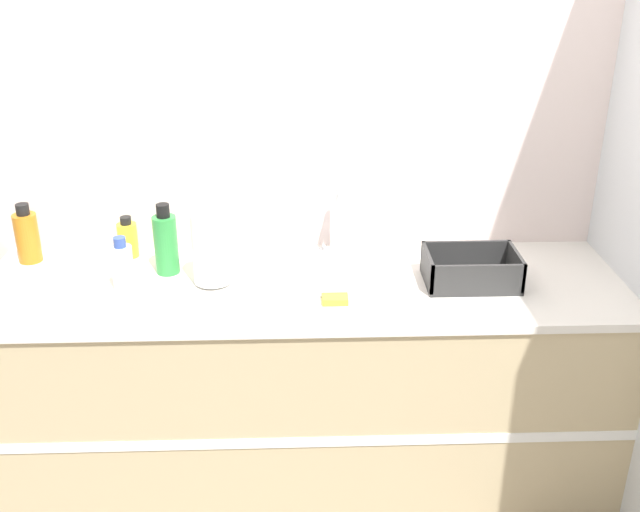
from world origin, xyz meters
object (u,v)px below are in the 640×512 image
Objects in this scene: bottle_green at (166,243)px; bottle_clear at (123,267)px; paper_towel_roll at (211,249)px; bottle_yellow at (128,239)px; bottle_amber at (27,236)px; sink at (341,267)px; dish_rack at (471,272)px.

bottle_green is 1.35× the size of bottle_clear.
bottle_yellow is at bearing 144.54° from paper_towel_roll.
bottle_yellow is 0.71× the size of bottle_amber.
bottle_green is 0.56m from bottle_amber.
sink is 0.79m from bottle_clear.
paper_towel_roll is (-0.47, -0.08, 0.12)m from sink.
sink is 0.49m from paper_towel_roll.
bottle_green is at bearing 45.43° from bottle_clear.
bottle_amber is (-0.55, 0.12, -0.02)m from bottle_green.
bottle_green is (-0.18, 0.10, -0.02)m from paper_towel_roll.
bottle_yellow is 0.82× the size of bottle_clear.
dish_rack is 1.23× the size of bottle_green.
paper_towel_roll is at bearing -170.40° from sink.
dish_rack is (0.47, -0.11, 0.02)m from sink.
dish_rack is at bearing -6.70° from bottle_green.
sink is 1.38× the size of dish_rack.
sink reaches higher than bottle_yellow.
bottle_amber is at bearing 167.61° from bottle_green.
paper_towel_roll is at bearing 6.75° from bottle_clear.
bottle_clear is at bearing -81.98° from bottle_yellow.
sink is at bearing 8.47° from bottle_clear.
bottle_yellow is at bearing 98.02° from bottle_clear.
bottle_clear is 0.49m from bottle_amber.
bottle_green is 1.64× the size of bottle_yellow.
paper_towel_roll is at bearing -29.24° from bottle_green.
sink is at bearing 9.60° from paper_towel_roll.
dish_rack is at bearing -1.93° from paper_towel_roll.
paper_towel_roll is 0.20m from bottle_green.
paper_towel_roll reaches higher than dish_rack.
bottle_clear is (-1.25, -0.01, 0.05)m from dish_rack.
bottle_green is at bearing 173.30° from dish_rack.
bottle_green is at bearing 178.24° from sink.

